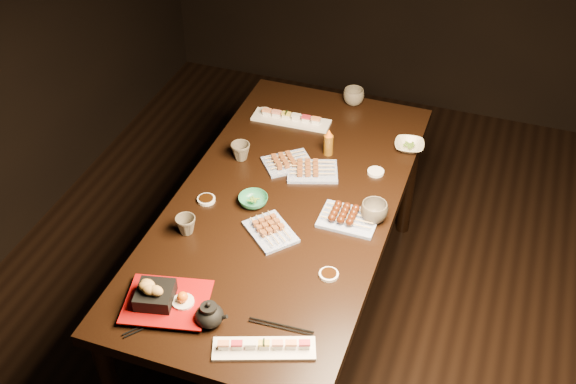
# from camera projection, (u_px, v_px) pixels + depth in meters

# --- Properties ---
(dining_table) EXTENTS (1.07, 1.88, 0.75)m
(dining_table) POSITION_uv_depth(u_px,v_px,m) (284.00, 267.00, 3.23)
(dining_table) COLOR black
(dining_table) RESTS_ON ground
(sushi_platter_near) EXTENTS (0.36, 0.21, 0.04)m
(sushi_platter_near) POSITION_uv_depth(u_px,v_px,m) (264.00, 346.00, 2.39)
(sushi_platter_near) COLOR white
(sushi_platter_near) RESTS_ON dining_table
(sushi_platter_far) EXTENTS (0.38, 0.12, 0.05)m
(sushi_platter_far) POSITION_uv_depth(u_px,v_px,m) (291.00, 117.00, 3.44)
(sushi_platter_far) COLOR white
(sushi_platter_far) RESTS_ON dining_table
(yakitori_plate_center) EXTENTS (0.26, 0.22, 0.06)m
(yakitori_plate_center) POSITION_uv_depth(u_px,v_px,m) (312.00, 168.00, 3.13)
(yakitori_plate_center) COLOR #828EB6
(yakitori_plate_center) RESTS_ON dining_table
(yakitori_plate_right) EXTENTS (0.26, 0.25, 0.05)m
(yakitori_plate_right) POSITION_uv_depth(u_px,v_px,m) (270.00, 228.00, 2.83)
(yakitori_plate_right) COLOR #828EB6
(yakitori_plate_right) RESTS_ON dining_table
(yakitori_plate_left) EXTENTS (0.25, 0.25, 0.05)m
(yakitori_plate_left) POSITION_uv_depth(u_px,v_px,m) (288.00, 159.00, 3.18)
(yakitori_plate_left) COLOR #828EB6
(yakitori_plate_left) RESTS_ON dining_table
(tsukune_plate) EXTENTS (0.23, 0.17, 0.06)m
(tsukune_plate) POSITION_uv_depth(u_px,v_px,m) (349.00, 215.00, 2.89)
(tsukune_plate) COLOR #828EB6
(tsukune_plate) RESTS_ON dining_table
(edamame_bowl_green) EXTENTS (0.16, 0.16, 0.04)m
(edamame_bowl_green) POSITION_uv_depth(u_px,v_px,m) (253.00, 200.00, 2.97)
(edamame_bowl_green) COLOR #287A51
(edamame_bowl_green) RESTS_ON dining_table
(edamame_bowl_cream) EXTENTS (0.15, 0.15, 0.03)m
(edamame_bowl_cream) POSITION_uv_depth(u_px,v_px,m) (409.00, 146.00, 3.27)
(edamame_bowl_cream) COLOR beige
(edamame_bowl_cream) RESTS_ON dining_table
(tempura_tray) EXTENTS (0.34, 0.30, 0.11)m
(tempura_tray) POSITION_uv_depth(u_px,v_px,m) (166.00, 295.00, 2.52)
(tempura_tray) COLOR black
(tempura_tray) RESTS_ON dining_table
(teacup_near_left) EXTENTS (0.10, 0.10, 0.08)m
(teacup_near_left) POSITION_uv_depth(u_px,v_px,m) (186.00, 225.00, 2.83)
(teacup_near_left) COLOR #50493D
(teacup_near_left) RESTS_ON dining_table
(teacup_mid_right) EXTENTS (0.13, 0.13, 0.09)m
(teacup_mid_right) POSITION_uv_depth(u_px,v_px,m) (374.00, 212.00, 2.88)
(teacup_mid_right) COLOR #50493D
(teacup_mid_right) RESTS_ON dining_table
(teacup_far_left) EXTENTS (0.11, 0.11, 0.08)m
(teacup_far_left) POSITION_uv_depth(u_px,v_px,m) (241.00, 151.00, 3.20)
(teacup_far_left) COLOR #50493D
(teacup_far_left) RESTS_ON dining_table
(teacup_far_right) EXTENTS (0.12, 0.12, 0.08)m
(teacup_far_right) POSITION_uv_depth(u_px,v_px,m) (354.00, 97.00, 3.55)
(teacup_far_right) COLOR #50493D
(teacup_far_right) RESTS_ON dining_table
(teapot) EXTENTS (0.13, 0.13, 0.10)m
(teapot) POSITION_uv_depth(u_px,v_px,m) (209.00, 313.00, 2.46)
(teapot) COLOR black
(teapot) RESTS_ON dining_table
(condiment_bottle) EXTENTS (0.06, 0.06, 0.13)m
(condiment_bottle) POSITION_uv_depth(u_px,v_px,m) (329.00, 142.00, 3.21)
(condiment_bottle) COLOR #633D0D
(condiment_bottle) RESTS_ON dining_table
(sauce_dish_west) EXTENTS (0.09, 0.09, 0.01)m
(sauce_dish_west) POSITION_uv_depth(u_px,v_px,m) (206.00, 200.00, 3.00)
(sauce_dish_west) COLOR white
(sauce_dish_west) RESTS_ON dining_table
(sauce_dish_east) EXTENTS (0.08, 0.08, 0.01)m
(sauce_dish_east) POSITION_uv_depth(u_px,v_px,m) (376.00, 172.00, 3.14)
(sauce_dish_east) COLOR white
(sauce_dish_east) RESTS_ON dining_table
(sauce_dish_se) EXTENTS (0.07, 0.07, 0.01)m
(sauce_dish_se) POSITION_uv_depth(u_px,v_px,m) (329.00, 275.00, 2.66)
(sauce_dish_se) COLOR white
(sauce_dish_se) RESTS_ON dining_table
(sauce_dish_nw) EXTENTS (0.10, 0.10, 0.01)m
(sauce_dish_nw) POSITION_uv_depth(u_px,v_px,m) (264.00, 112.00, 3.50)
(sauce_dish_nw) COLOR white
(sauce_dish_nw) RESTS_ON dining_table
(chopsticks_near) EXTENTS (0.16, 0.19, 0.01)m
(chopsticks_near) POSITION_uv_depth(u_px,v_px,m) (154.00, 322.00, 2.49)
(chopsticks_near) COLOR black
(chopsticks_near) RESTS_ON dining_table
(chopsticks_se) EXTENTS (0.23, 0.03, 0.01)m
(chopsticks_se) POSITION_uv_depth(u_px,v_px,m) (281.00, 326.00, 2.48)
(chopsticks_se) COLOR black
(chopsticks_se) RESTS_ON dining_table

